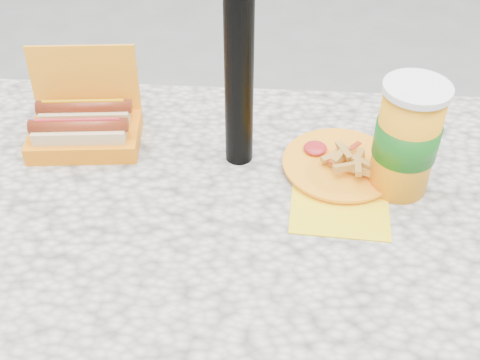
{
  "coord_description": "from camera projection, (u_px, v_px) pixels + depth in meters",
  "views": [
    {
      "loc": [
        0.06,
        -0.71,
        1.45
      ],
      "look_at": [
        0.01,
        0.04,
        0.8
      ],
      "focal_mm": 45.0,
      "sensor_mm": 36.0,
      "label": 1
    }
  ],
  "objects": [
    {
      "name": "soda_cup",
      "position": [
        407.0,
        139.0,
        0.99
      ],
      "size": [
        0.11,
        0.11,
        0.2
      ],
      "rotation": [
        0.0,
        0.0,
        0.06
      ],
      "color": "#FF9D12",
      "rests_on": "picnic_table"
    },
    {
      "name": "picnic_table",
      "position": [
        233.0,
        260.0,
        1.07
      ],
      "size": [
        1.2,
        0.8,
        0.75
      ],
      "color": "beige",
      "rests_on": "ground"
    },
    {
      "name": "hotdog_box",
      "position": [
        84.0,
        126.0,
        1.13
      ],
      "size": [
        0.22,
        0.17,
        0.17
      ],
      "rotation": [
        0.0,
        0.0,
        0.1
      ],
      "color": "orange",
      "rests_on": "picnic_table"
    },
    {
      "name": "fries_plate",
      "position": [
        340.0,
        166.0,
        1.08
      ],
      "size": [
        0.21,
        0.29,
        0.04
      ],
      "rotation": [
        0.0,
        0.0,
        0.23
      ],
      "color": "yellow",
      "rests_on": "picnic_table"
    }
  ]
}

